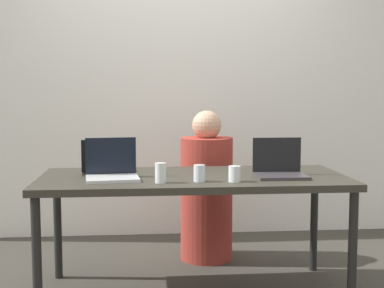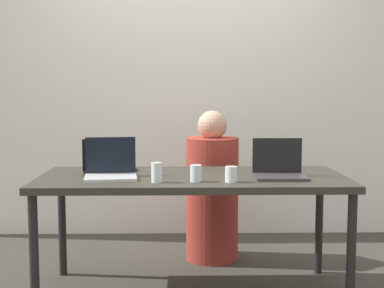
% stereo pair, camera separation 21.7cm
% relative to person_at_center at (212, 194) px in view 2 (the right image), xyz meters
% --- Properties ---
extents(back_wall, '(4.66, 0.10, 2.37)m').
position_rel_person_at_center_xyz_m(back_wall, '(-0.16, 0.73, 0.71)').
color(back_wall, white).
rests_on(back_wall, ground).
extents(desk, '(1.79, 0.77, 0.71)m').
position_rel_person_at_center_xyz_m(desk, '(-0.16, -0.66, 0.18)').
color(desk, '#322F27').
rests_on(desk, ground).
extents(person_at_center, '(0.41, 0.41, 1.07)m').
position_rel_person_at_center_xyz_m(person_at_center, '(0.00, 0.00, 0.00)').
color(person_at_center, '#9D3329').
rests_on(person_at_center, ground).
extents(laptop_front_left, '(0.32, 0.28, 0.23)m').
position_rel_person_at_center_xyz_m(laptop_front_left, '(-0.62, -0.73, 0.29)').
color(laptop_front_left, silver).
rests_on(laptop_front_left, desk).
extents(laptop_back_left, '(0.32, 0.27, 0.21)m').
position_rel_person_at_center_xyz_m(laptop_back_left, '(-0.66, -0.54, 0.28)').
color(laptop_back_left, '#3C3B39').
rests_on(laptop_back_left, desk).
extents(laptop_front_right, '(0.29, 0.26, 0.22)m').
position_rel_person_at_center_xyz_m(laptop_front_right, '(0.34, -0.73, 0.29)').
color(laptop_front_right, '#3A3639').
rests_on(laptop_front_right, desk).
extents(water_glass_left, '(0.06, 0.06, 0.11)m').
position_rel_person_at_center_xyz_m(water_glass_left, '(-0.35, -0.88, 0.28)').
color(water_glass_left, white).
rests_on(water_glass_left, desk).
extents(water_glass_right, '(0.07, 0.07, 0.09)m').
position_rel_person_at_center_xyz_m(water_glass_right, '(0.05, -0.88, 0.27)').
color(water_glass_right, white).
rests_on(water_glass_right, desk).
extents(water_glass_center, '(0.06, 0.06, 0.09)m').
position_rel_person_at_center_xyz_m(water_glass_center, '(-0.14, -0.86, 0.28)').
color(water_glass_center, silver).
rests_on(water_glass_center, desk).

